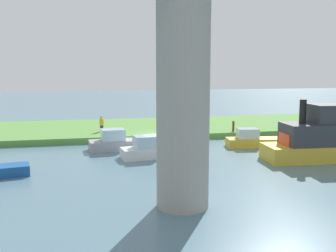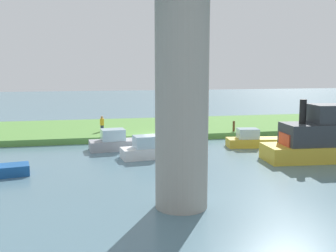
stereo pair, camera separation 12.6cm
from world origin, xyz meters
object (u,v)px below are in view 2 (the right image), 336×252
Objects in this scene: person_on_bank at (102,124)px; motorboat_red at (153,150)px; bridge_pylon at (182,87)px; pontoon_yellow at (328,138)px; houseboat_blue at (119,142)px; mooring_post at (234,126)px; riverboat_paddlewheel at (253,140)px.

motorboat_red is at bearing 108.24° from person_on_bank.
bridge_pylon reaches higher than pontoon_yellow.
pontoon_yellow reaches higher than houseboat_blue.
mooring_post is 0.19× the size of motorboat_red.
pontoon_yellow reaches higher than person_on_bank.
bridge_pylon is 7.52× the size of person_on_bank.
pontoon_yellow is 14.60m from houseboat_blue.
person_on_bank is 1.52× the size of mooring_post.
pontoon_yellow is at bearing -150.13° from bridge_pylon.
bridge_pylon is 11.40× the size of mooring_post.
motorboat_red reaches higher than mooring_post.
person_on_bank reaches higher than mooring_post.
riverboat_paddlewheel is at bearing -60.51° from pontoon_yellow.
motorboat_red is (-0.47, -9.84, -4.68)m from bridge_pylon.
bridge_pylon reaches higher than riverboat_paddlewheel.
motorboat_red is (11.17, -3.15, -0.95)m from pontoon_yellow.
pontoon_yellow reaches higher than mooring_post.
bridge_pylon reaches higher than houseboat_blue.
bridge_pylon is 2.16× the size of houseboat_blue.
person_on_bank is 0.29× the size of houseboat_blue.
motorboat_red is at bearing -15.77° from pontoon_yellow.
motorboat_red reaches higher than riverboat_paddlewheel.
pontoon_yellow is 1.67× the size of houseboat_blue.
riverboat_paddlewheel is (0.18, 4.49, -0.45)m from mooring_post.
houseboat_blue is at bearing 99.47° from person_on_bank.
riverboat_paddlewheel is at bearing -166.09° from motorboat_red.
mooring_post is at bearing -142.17° from motorboat_red.
bridge_pylon reaches higher than person_on_bank.
pontoon_yellow is (-2.76, 9.69, 0.54)m from mooring_post.
pontoon_yellow is at bearing 164.23° from motorboat_red.
person_on_bank is 0.29× the size of motorboat_red.
mooring_post is at bearing -161.79° from houseboat_blue.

